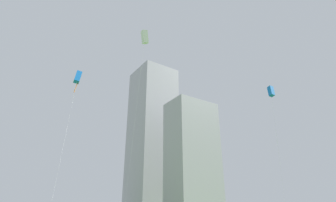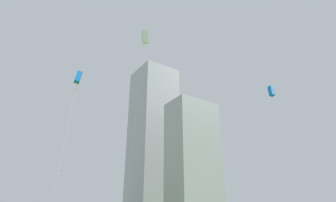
{
  "view_description": "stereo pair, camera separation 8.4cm",
  "coord_description": "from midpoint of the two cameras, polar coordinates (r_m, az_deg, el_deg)",
  "views": [
    {
      "loc": [
        -11.41,
        -16.61,
        1.8
      ],
      "look_at": [
        -0.22,
        6.13,
        13.17
      ],
      "focal_mm": 29.27,
      "sensor_mm": 36.0,
      "label": 1
    },
    {
      "loc": [
        -11.33,
        -16.65,
        1.8
      ],
      "look_at": [
        -0.22,
        6.13,
        13.17
      ],
      "focal_mm": 29.27,
      "sensor_mm": 36.0,
      "label": 2
    }
  ],
  "objects": [
    {
      "name": "distant_highrise_0",
      "position": [
        175.45,
        -3.15,
        -8.34
      ],
      "size": [
        27.98,
        28.25,
        99.05
      ],
      "primitive_type": "cube",
      "rotation": [
        0.0,
        0.0,
        0.14
      ],
      "color": "#A8A8AD",
      "rests_on": "ground"
    },
    {
      "name": "kite_flying_0",
      "position": [
        48.75,
        -18.16,
        4.67
      ],
      "size": [
        2.54,
        11.65,
        25.57
      ],
      "color": "silver",
      "rests_on": "ground"
    },
    {
      "name": "kite_flying_2",
      "position": [
        43.19,
        20.78,
        1.89
      ],
      "size": [
        4.13,
        2.74,
        20.53
      ],
      "color": "silver",
      "rests_on": "ground"
    },
    {
      "name": "kite_flying_1",
      "position": [
        49.64,
        -4.77,
        13.11
      ],
      "size": [
        1.5,
        5.06,
        33.13
      ],
      "color": "silver",
      "rests_on": "ground"
    },
    {
      "name": "distant_highrise_1",
      "position": [
        137.22,
        5.32,
        -12.28
      ],
      "size": [
        25.61,
        19.19,
        59.65
      ],
      "primitive_type": "cube",
      "rotation": [
        0.0,
        0.0,
        0.12
      ],
      "color": "#A8A8AD",
      "rests_on": "ground"
    }
  ]
}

